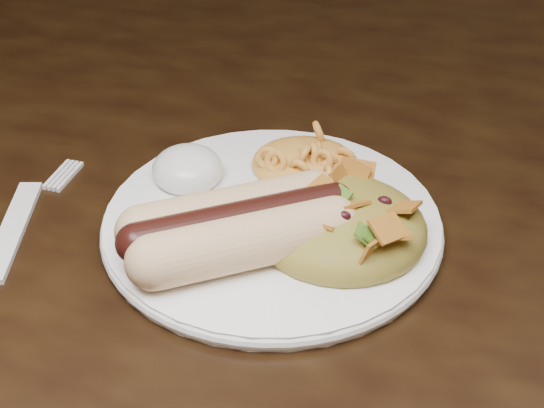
% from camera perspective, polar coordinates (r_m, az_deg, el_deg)
% --- Properties ---
extents(table, '(1.60, 0.90, 0.75)m').
position_cam_1_polar(table, '(0.63, 2.08, -5.61)').
color(table, black).
rests_on(table, floor).
extents(plate, '(0.24, 0.24, 0.01)m').
position_cam_1_polar(plate, '(0.53, 0.00, -1.36)').
color(plate, white).
rests_on(plate, table).
extents(hotdog, '(0.11, 0.12, 0.03)m').
position_cam_1_polar(hotdog, '(0.49, -2.31, -1.52)').
color(hotdog, '#DEB387').
rests_on(hotdog, plate).
extents(mac_and_cheese, '(0.09, 0.08, 0.03)m').
position_cam_1_polar(mac_and_cheese, '(0.56, 2.36, 3.56)').
color(mac_and_cheese, gold).
rests_on(mac_and_cheese, plate).
extents(sour_cream, '(0.06, 0.06, 0.03)m').
position_cam_1_polar(sour_cream, '(0.55, -5.84, 2.94)').
color(sour_cream, white).
rests_on(sour_cream, plate).
extents(taco_salad, '(0.11, 0.10, 0.05)m').
position_cam_1_polar(taco_salad, '(0.50, 4.71, -0.56)').
color(taco_salad, '#C25F23').
rests_on(taco_salad, plate).
extents(fork, '(0.07, 0.15, 0.00)m').
position_cam_1_polar(fork, '(0.55, -17.34, -1.69)').
color(fork, white).
rests_on(fork, table).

